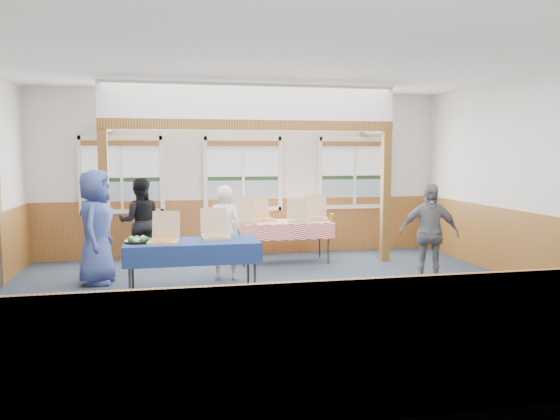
# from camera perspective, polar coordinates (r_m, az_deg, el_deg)

# --- Properties ---
(floor) EXTENTS (8.00, 8.00, 0.00)m
(floor) POSITION_cam_1_polar(r_m,az_deg,el_deg) (7.59, -0.13, -9.36)
(floor) COLOR #262F3F
(floor) RESTS_ON ground
(ceiling) EXTENTS (8.00, 8.00, 0.00)m
(ceiling) POSITION_cam_1_polar(r_m,az_deg,el_deg) (7.42, -0.14, 15.21)
(ceiling) COLOR white
(ceiling) RESTS_ON wall_back
(wall_back) EXTENTS (8.00, 0.00, 8.00)m
(wall_back) POSITION_cam_1_polar(r_m,az_deg,el_deg) (10.78, -3.91, 3.80)
(wall_back) COLOR silver
(wall_back) RESTS_ON floor
(wall_front) EXTENTS (8.00, 0.00, 8.00)m
(wall_front) POSITION_cam_1_polar(r_m,az_deg,el_deg) (3.98, 10.11, -0.04)
(wall_front) COLOR silver
(wall_front) RESTS_ON floor
(wall_right) EXTENTS (0.00, 8.00, 8.00)m
(wall_right) POSITION_cam_1_polar(r_m,az_deg,el_deg) (9.04, 25.59, 2.80)
(wall_right) COLOR silver
(wall_right) RESTS_ON floor
(wainscot_back) EXTENTS (7.98, 0.05, 1.10)m
(wainscot_back) POSITION_cam_1_polar(r_m,az_deg,el_deg) (10.85, -3.85, -1.76)
(wainscot_back) COLOR brown
(wainscot_back) RESTS_ON floor
(wainscot_front) EXTENTS (7.98, 0.05, 1.10)m
(wainscot_front) POSITION_cam_1_polar(r_m,az_deg,el_deg) (4.24, 9.71, -14.25)
(wainscot_front) COLOR brown
(wainscot_front) RESTS_ON floor
(wainscot_right) EXTENTS (0.05, 6.98, 1.10)m
(wainscot_right) POSITION_cam_1_polar(r_m,az_deg,el_deg) (9.13, 25.17, -3.79)
(wainscot_right) COLOR brown
(wainscot_right) RESTS_ON floor
(window_left) EXTENTS (1.56, 0.10, 1.46)m
(window_left) POSITION_cam_1_polar(r_m,az_deg,el_deg) (10.67, -16.24, 3.97)
(window_left) COLOR white
(window_left) RESTS_ON wall_back
(window_mid) EXTENTS (1.56, 0.10, 1.46)m
(window_mid) POSITION_cam_1_polar(r_m,az_deg,el_deg) (10.74, -3.88, 4.21)
(window_mid) COLOR white
(window_mid) RESTS_ON wall_back
(window_right) EXTENTS (1.56, 0.10, 1.46)m
(window_right) POSITION_cam_1_polar(r_m,az_deg,el_deg) (11.29, 7.80, 4.25)
(window_right) COLOR white
(window_right) RESTS_ON wall_back
(post_left) EXTENTS (0.15, 0.15, 2.40)m
(post_left) POSITION_cam_1_polar(r_m,az_deg,el_deg) (9.56, -17.88, 0.84)
(post_left) COLOR #553612
(post_left) RESTS_ON floor
(post_right) EXTENTS (0.15, 0.15, 2.40)m
(post_right) POSITION_cam_1_polar(r_m,az_deg,el_deg) (10.31, 10.96, 1.37)
(post_right) COLOR #553612
(post_right) RESTS_ON floor
(cross_beam) EXTENTS (5.15, 0.18, 0.18)m
(cross_beam) POSITION_cam_1_polar(r_m,az_deg,el_deg) (9.60, -2.95, 8.85)
(cross_beam) COLOR #553612
(cross_beam) RESTS_ON post_left
(table_left) EXTENTS (1.90, 0.84, 0.76)m
(table_left) POSITION_cam_1_polar(r_m,az_deg,el_deg) (7.92, -9.16, -3.60)
(table_left) COLOR #2D2D2D
(table_left) RESTS_ON floor
(table_right) EXTENTS (1.84, 1.08, 0.76)m
(table_right) POSITION_cam_1_polar(r_m,az_deg,el_deg) (10.02, 0.36, -1.54)
(table_right) COLOR #2D2D2D
(table_right) RESTS_ON floor
(pizza_box_a) EXTENTS (0.46, 0.54, 0.43)m
(pizza_box_a) POSITION_cam_1_polar(r_m,az_deg,el_deg) (7.79, -12.03, -2.91)
(pizza_box_a) COLOR #D0AF8B
(pizza_box_a) RESTS_ON table_left
(pizza_box_b) EXTENTS (0.41, 0.49, 0.42)m
(pizza_box_b) POSITION_cam_1_polar(r_m,az_deg,el_deg) (8.09, -6.77, -2.50)
(pizza_box_b) COLOR #D0AF8B
(pizza_box_b) RESTS_ON table_left
(pizza_box_c) EXTENTS (0.44, 0.52, 0.45)m
(pizza_box_c) POSITION_cam_1_polar(r_m,az_deg,el_deg) (9.78, -3.81, -0.99)
(pizza_box_c) COLOR #D0AF8B
(pizza_box_c) RESTS_ON table_right
(pizza_box_d) EXTENTS (0.45, 0.52, 0.41)m
(pizza_box_d) POSITION_cam_1_polar(r_m,az_deg,el_deg) (10.12, -1.84, -0.76)
(pizza_box_d) COLOR #D0AF8B
(pizza_box_d) RESTS_ON table_right
(pizza_box_e) EXTENTS (0.44, 0.51, 0.42)m
(pizza_box_e) POSITION_cam_1_polar(r_m,az_deg,el_deg) (9.98, 1.89, -0.85)
(pizza_box_e) COLOR #D0AF8B
(pizza_box_e) RESTS_ON table_right
(pizza_box_f) EXTENTS (0.51, 0.58, 0.46)m
(pizza_box_f) POSITION_cam_1_polar(r_m,az_deg,el_deg) (10.30, 3.78, -0.63)
(pizza_box_f) COLOR #D0AF8B
(pizza_box_f) RESTS_ON table_right
(veggie_tray) EXTENTS (0.38, 0.38, 0.09)m
(veggie_tray) POSITION_cam_1_polar(r_m,az_deg,el_deg) (7.91, -14.61, -3.09)
(veggie_tray) COLOR black
(veggie_tray) RESTS_ON table_left
(drink_glass) EXTENTS (0.07, 0.07, 0.15)m
(drink_glass) POSITION_cam_1_polar(r_m,az_deg,el_deg) (9.97, 5.45, -0.82)
(drink_glass) COLOR olive
(drink_glass) RESTS_ON table_right
(woman_white) EXTENTS (0.63, 0.51, 1.51)m
(woman_white) POSITION_cam_1_polar(r_m,az_deg,el_deg) (8.70, -5.79, -2.35)
(woman_white) COLOR white
(woman_white) RESTS_ON floor
(woman_black) EXTENTS (0.77, 0.60, 1.57)m
(woman_black) POSITION_cam_1_polar(r_m,az_deg,el_deg) (10.10, -14.42, -1.17)
(woman_black) COLOR black
(woman_black) RESTS_ON floor
(man_blue) EXTENTS (0.67, 0.93, 1.76)m
(man_blue) POSITION_cam_1_polar(r_m,az_deg,el_deg) (8.80, -18.69, -1.71)
(man_blue) COLOR #38498E
(man_blue) RESTS_ON floor
(person_grey) EXTENTS (0.98, 0.66, 1.55)m
(person_grey) POSITION_cam_1_polar(r_m,az_deg,el_deg) (8.73, 15.29, -2.36)
(person_grey) COLOR slate
(person_grey) RESTS_ON floor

